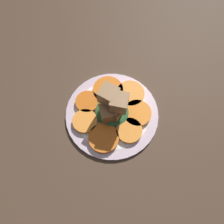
{
  "coord_description": "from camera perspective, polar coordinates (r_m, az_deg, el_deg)",
  "views": [
    {
      "loc": [
        6.95,
        -23.07,
        62.89
      ],
      "look_at": [
        0.0,
        0.0,
        4.1
      ],
      "focal_mm": 35.0,
      "sensor_mm": 36.0,
      "label": 1
    }
  ],
  "objects": [
    {
      "name": "table_slab",
      "position": [
        0.66,
        -0.0,
        -1.01
      ],
      "size": [
        120.0,
        120.0,
        2.0
      ],
      "primitive_type": "cube",
      "color": "#4C3828",
      "rests_on": "ground"
    },
    {
      "name": "plate",
      "position": [
        0.65,
        -0.0,
        -0.53
      ],
      "size": [
        27.47,
        27.47,
        1.05
      ],
      "color": "silver",
      "rests_on": "table_slab"
    },
    {
      "name": "carrot_slice_0",
      "position": [
        0.63,
        -7.06,
        -2.43
      ],
      "size": [
        7.18,
        7.18,
        1.35
      ],
      "primitive_type": "cylinder",
      "color": "orange",
      "rests_on": "plate"
    },
    {
      "name": "carrot_slice_1",
      "position": [
        0.61,
        -1.82,
        -6.91
      ],
      "size": [
        8.54,
        8.54,
        1.35
      ],
      "primitive_type": "cylinder",
      "color": "orange",
      "rests_on": "plate"
    },
    {
      "name": "carrot_slice_2",
      "position": [
        0.62,
        4.49,
        -4.86
      ],
      "size": [
        7.43,
        7.43,
        1.35
      ],
      "primitive_type": "cylinder",
      "color": "orange",
      "rests_on": "plate"
    },
    {
      "name": "carrot_slice_3",
      "position": [
        0.64,
        6.59,
        -0.34
      ],
      "size": [
        8.22,
        8.22,
        1.35
      ],
      "primitive_type": "cylinder",
      "color": "orange",
      "rests_on": "plate"
    },
    {
      "name": "carrot_slice_4",
      "position": [
        0.67,
        4.8,
        4.79
      ],
      "size": [
        8.5,
        8.5,
        1.35
      ],
      "primitive_type": "cylinder",
      "color": "orange",
      "rests_on": "plate"
    },
    {
      "name": "carrot_slice_5",
      "position": [
        0.67,
        -1.05,
        5.7
      ],
      "size": [
        9.22,
        9.22,
        1.35
      ],
      "primitive_type": "cylinder",
      "color": "orange",
      "rests_on": "plate"
    },
    {
      "name": "carrot_slice_6",
      "position": [
        0.66,
        -6.49,
        2.61
      ],
      "size": [
        7.0,
        7.0,
        1.35
      ],
      "primitive_type": "cylinder",
      "color": "orange",
      "rests_on": "plate"
    },
    {
      "name": "center_pile",
      "position": [
        0.6,
        0.08,
        1.25
      ],
      "size": [
        10.16,
        9.23,
        11.16
      ],
      "color": "#2D6033",
      "rests_on": "plate"
    },
    {
      "name": "fork",
      "position": [
        0.62,
        -2.28,
        -5.31
      ],
      "size": [
        19.08,
        2.81,
        0.4
      ],
      "rotation": [
        0.0,
        0.0,
        0.06
      ],
      "color": "silver",
      "rests_on": "plate"
    }
  ]
}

